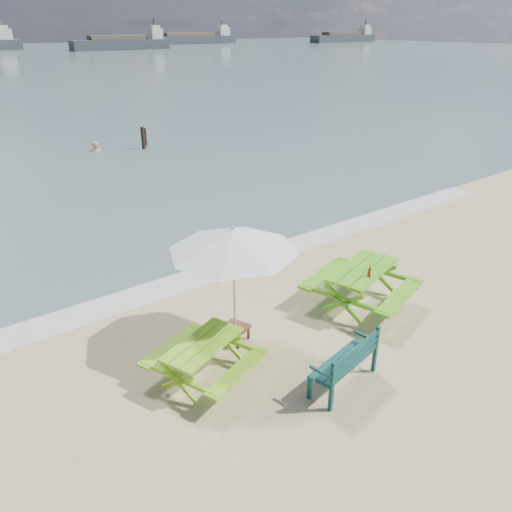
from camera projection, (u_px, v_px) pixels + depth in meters
foam_strip at (194, 278)px, 11.47m from camera, size 22.00×0.90×0.01m
picnic_table_left at (204, 361)px, 8.13m from camera, size 1.90×1.99×0.69m
picnic_table_right at (361, 288)px, 10.23m from camera, size 2.25×2.39×0.85m
park_bench at (343, 371)px, 8.01m from camera, size 1.43×0.70×0.84m
side_table at (235, 333)px, 9.17m from camera, size 0.58×0.58×0.29m
patio_umbrella at (233, 240)px, 8.38m from camera, size 2.91×2.91×2.23m
beer_bottle at (369, 273)px, 9.68m from camera, size 0.06×0.06×0.25m
swimmer at (97, 160)px, 23.12m from camera, size 0.71×0.54×1.74m
mooring_pilings at (144, 140)px, 23.46m from camera, size 0.56×0.76×1.21m
cargo_ships at (118, 42)px, 123.54m from camera, size 155.38×28.52×4.40m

